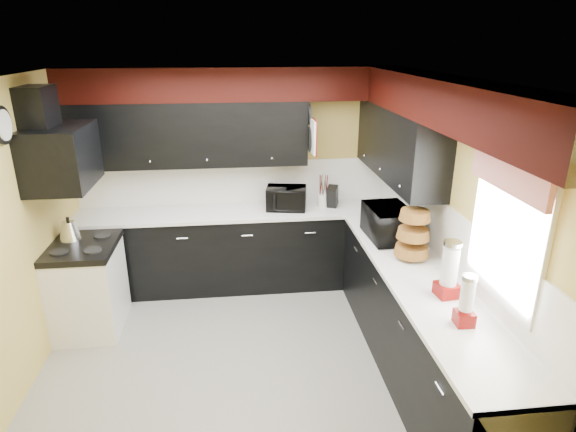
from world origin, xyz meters
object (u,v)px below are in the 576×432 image
at_px(toaster_oven, 286,198).
at_px(kettle, 69,230).
at_px(microwave, 388,223).
at_px(utensil_crock, 323,200).
at_px(knife_block, 332,197).

bearing_deg(toaster_oven, kettle, -154.30).
distance_m(toaster_oven, kettle, 2.28).
distance_m(toaster_oven, microwave, 1.31).
bearing_deg(utensil_crock, knife_block, -21.29).
bearing_deg(toaster_oven, microwave, -36.54).
bearing_deg(knife_block, toaster_oven, -156.89).
bearing_deg(toaster_oven, knife_block, 11.26).
relative_size(utensil_crock, knife_block, 0.59).
bearing_deg(microwave, kettle, 80.39).
distance_m(utensil_crock, knife_block, 0.12).
bearing_deg(knife_block, kettle, -145.19).
relative_size(knife_block, kettle, 1.20).
height_order(microwave, utensil_crock, microwave).
xyz_separation_m(utensil_crock, kettle, (-2.64, -0.64, -0.00)).
xyz_separation_m(microwave, utensil_crock, (-0.45, 1.01, -0.08)).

